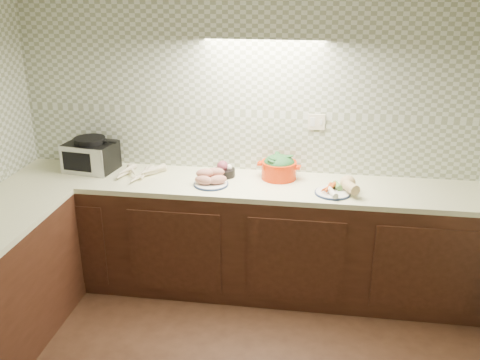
# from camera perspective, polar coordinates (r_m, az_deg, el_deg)

# --- Properties ---
(room) EXTENTS (3.60, 3.60, 2.60)m
(room) POSITION_cam_1_polar(r_m,az_deg,el_deg) (2.42, -5.25, 2.84)
(room) COLOR black
(room) RESTS_ON ground
(counter) EXTENTS (3.60, 3.60, 0.90)m
(counter) POSITION_cam_1_polar(r_m,az_deg,el_deg) (3.71, -12.61, -10.83)
(counter) COLOR black
(counter) RESTS_ON ground
(toaster_oven) EXTENTS (0.42, 0.34, 0.27)m
(toaster_oven) POSITION_cam_1_polar(r_m,az_deg,el_deg) (4.44, -15.63, 2.58)
(toaster_oven) COLOR black
(toaster_oven) RESTS_ON counter
(parsnip_pile) EXTENTS (0.36, 0.32, 0.08)m
(parsnip_pile) POSITION_cam_1_polar(r_m,az_deg,el_deg) (4.23, -10.59, 0.76)
(parsnip_pile) COLOR beige
(parsnip_pile) RESTS_ON counter
(sweet_potato_plate) EXTENTS (0.26, 0.26, 0.12)m
(sweet_potato_plate) POSITION_cam_1_polar(r_m,az_deg,el_deg) (4.00, -3.16, 0.12)
(sweet_potato_plate) COLOR #152142
(sweet_potato_plate) RESTS_ON counter
(onion_bowl) EXTENTS (0.16, 0.16, 0.13)m
(onion_bowl) POSITION_cam_1_polar(r_m,az_deg,el_deg) (4.17, -1.69, 1.02)
(onion_bowl) COLOR black
(onion_bowl) RESTS_ON counter
(dutch_oven) EXTENTS (0.34, 0.31, 0.19)m
(dutch_oven) POSITION_cam_1_polar(r_m,az_deg,el_deg) (4.12, 4.18, 1.39)
(dutch_oven) COLOR red
(dutch_oven) RESTS_ON counter
(veg_plate) EXTENTS (0.33, 0.33, 0.12)m
(veg_plate) POSITION_cam_1_polar(r_m,az_deg,el_deg) (3.92, 10.61, -0.74)
(veg_plate) COLOR #152142
(veg_plate) RESTS_ON counter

